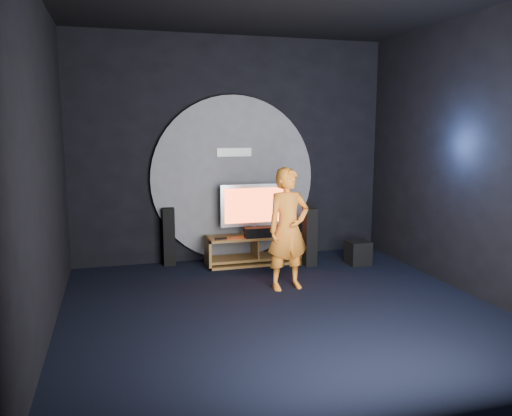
{
  "coord_description": "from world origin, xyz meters",
  "views": [
    {
      "loc": [
        -1.8,
        -5.22,
        2.12
      ],
      "look_at": [
        -0.02,
        1.05,
        1.05
      ],
      "focal_mm": 35.0,
      "sensor_mm": 36.0,
      "label": 1
    }
  ],
  "objects": [
    {
      "name": "back_wall",
      "position": [
        0.0,
        2.5,
        1.75
      ],
      "size": [
        5.0,
        0.04,
        3.5
      ],
      "primitive_type": "cube",
      "color": "black",
      "rests_on": "ground"
    },
    {
      "name": "tower_speaker_right",
      "position": [
        1.03,
        1.73,
        0.45
      ],
      "size": [
        0.18,
        0.2,
        0.89
      ],
      "primitive_type": "cube",
      "color": "black",
      "rests_on": "ground"
    },
    {
      "name": "wall_disc_panel",
      "position": [
        0.0,
        2.44,
        1.3
      ],
      "size": [
        2.6,
        0.11,
        2.6
      ],
      "color": "#515156",
      "rests_on": "ground"
    },
    {
      "name": "front_wall",
      "position": [
        0.0,
        -2.5,
        1.75
      ],
      "size": [
        5.0,
        0.04,
        3.5
      ],
      "primitive_type": "cube",
      "color": "black",
      "rests_on": "ground"
    },
    {
      "name": "subwoofer",
      "position": [
        1.78,
        1.59,
        0.18
      ],
      "size": [
        0.33,
        0.33,
        0.36
      ],
      "primitive_type": "cube",
      "color": "black",
      "rests_on": "ground"
    },
    {
      "name": "left_wall",
      "position": [
        -2.5,
        0.0,
        1.75
      ],
      "size": [
        0.04,
        5.0,
        3.5
      ],
      "primitive_type": "cube",
      "color": "black",
      "rests_on": "ground"
    },
    {
      "name": "floor",
      "position": [
        0.0,
        0.0,
        0.0
      ],
      "size": [
        5.0,
        5.0,
        0.0
      ],
      "primitive_type": "plane",
      "color": "black",
      "rests_on": "ground"
    },
    {
      "name": "remote",
      "position": [
        -0.32,
        1.93,
        0.46
      ],
      "size": [
        0.18,
        0.05,
        0.02
      ],
      "primitive_type": "cube",
      "color": "black",
      "rests_on": "media_console"
    },
    {
      "name": "tower_speaker_left",
      "position": [
        -1.05,
        2.35,
        0.45
      ],
      "size": [
        0.18,
        0.2,
        0.89
      ],
      "primitive_type": "cube",
      "color": "black",
      "rests_on": "ground"
    },
    {
      "name": "center_speaker",
      "position": [
        0.25,
        1.9,
        0.53
      ],
      "size": [
        0.4,
        0.15,
        0.15
      ],
      "primitive_type": "cube",
      "color": "black",
      "rests_on": "media_console"
    },
    {
      "name": "player",
      "position": [
        0.33,
        0.78,
        0.8
      ],
      "size": [
        0.63,
        0.46,
        1.6
      ],
      "primitive_type": "imported",
      "rotation": [
        0.0,
        0.0,
        0.13
      ],
      "color": "orange",
      "rests_on": "ground"
    },
    {
      "name": "tv",
      "position": [
        0.25,
        2.12,
        0.88
      ],
      "size": [
        1.06,
        0.22,
        0.79
      ],
      "color": "#BBBBC3",
      "rests_on": "media_console"
    },
    {
      "name": "media_console",
      "position": [
        0.25,
        2.05,
        0.19
      ],
      "size": [
        1.54,
        0.45,
        0.45
      ],
      "color": "brown",
      "rests_on": "ground"
    },
    {
      "name": "right_wall",
      "position": [
        2.5,
        0.0,
        1.75
      ],
      "size": [
        0.04,
        5.0,
        3.5
      ],
      "primitive_type": "cube",
      "color": "black",
      "rests_on": "ground"
    }
  ]
}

